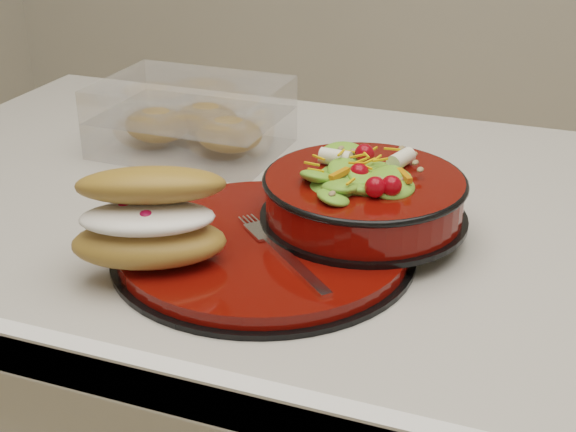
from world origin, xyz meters
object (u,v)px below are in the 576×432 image
(salad_bowl, at_px, (364,190))
(fork, at_px, (284,254))
(dinner_plate, at_px, (264,247))
(croissant, at_px, (151,218))
(pastry_box, at_px, (193,119))

(salad_bowl, height_order, fork, salad_bowl)
(dinner_plate, height_order, croissant, croissant)
(dinner_plate, height_order, salad_bowl, salad_bowl)
(croissant, distance_m, fork, 0.14)
(salad_bowl, relative_size, fork, 1.70)
(croissant, distance_m, pastry_box, 0.36)
(dinner_plate, xyz_separation_m, fork, (0.03, -0.03, 0.01))
(salad_bowl, xyz_separation_m, fork, (-0.05, -0.11, -0.03))
(croissant, bearing_deg, salad_bowl, 19.54)
(dinner_plate, relative_size, croissant, 1.86)
(croissant, xyz_separation_m, pastry_box, (-0.12, 0.34, -0.02))
(dinner_plate, relative_size, salad_bowl, 1.41)
(croissant, bearing_deg, dinner_plate, 18.73)
(fork, height_order, pastry_box, pastry_box)
(salad_bowl, xyz_separation_m, pastry_box, (-0.29, 0.18, -0.01))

